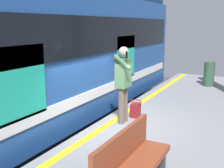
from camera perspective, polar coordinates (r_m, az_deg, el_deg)
The scene contains 10 objects.
ground_plane at distance 7.01m, azimuth -2.68°, elevation -16.29°, with size 23.58×23.58×0.00m, color #3D3D3F.
platform at distance 6.10m, azimuth 13.87°, elevation -15.31°, with size 14.51×3.90×1.12m, color gray.
safety_line at distance 6.41m, azimuth -0.44°, elevation -8.03°, with size 14.22×0.16×0.01m, color yellow.
track_rail_near at distance 7.55m, azimuth -10.40°, elevation -13.58°, with size 18.86×0.08×0.16m, color slate.
track_rail_far at distance 8.45m, azimuth -18.24°, elevation -11.13°, with size 18.86×0.08×0.16m, color slate.
train_carriage at distance 7.40m, azimuth -15.01°, elevation 6.26°, with size 12.00×3.04×4.18m.
passenger at distance 6.21m, azimuth 2.29°, elevation 1.12°, with size 0.57×0.55×1.74m.
handbag at distance 6.82m, azimuth 4.85°, elevation -5.21°, with size 0.31×0.28×0.40m.
bench at distance 3.69m, azimuth 4.04°, elevation -15.88°, with size 1.54×0.44×0.90m.
trash_bin at distance 10.69m, azimuth 19.31°, elevation 1.94°, with size 0.38×0.38×0.87m, color #2D4C38.
Camera 1 is at (5.29, 3.15, 3.35)m, focal length 44.50 mm.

